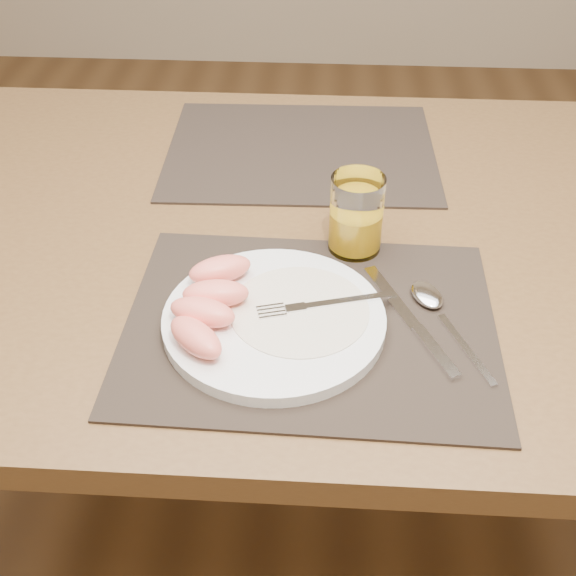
# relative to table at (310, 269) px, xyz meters

# --- Properties ---
(ground) EXTENTS (5.00, 5.00, 0.00)m
(ground) POSITION_rel_table_xyz_m (0.00, 0.00, -0.67)
(ground) COLOR #54381C
(ground) RESTS_ON ground
(table) EXTENTS (1.40, 0.90, 0.75)m
(table) POSITION_rel_table_xyz_m (0.00, 0.00, 0.00)
(table) COLOR brown
(table) RESTS_ON ground
(placemat_near) EXTENTS (0.46, 0.36, 0.00)m
(placemat_near) POSITION_rel_table_xyz_m (0.01, -0.22, 0.09)
(placemat_near) COLOR #2C221B
(placemat_near) RESTS_ON table
(placemat_far) EXTENTS (0.46, 0.36, 0.00)m
(placemat_far) POSITION_rel_table_xyz_m (-0.03, 0.22, 0.09)
(placemat_far) COLOR #2C221B
(placemat_far) RESTS_ON table
(plate) EXTENTS (0.27, 0.27, 0.02)m
(plate) POSITION_rel_table_xyz_m (-0.04, -0.23, 0.10)
(plate) COLOR white
(plate) RESTS_ON placemat_near
(plate_dressing) EXTENTS (0.17, 0.17, 0.00)m
(plate_dressing) POSITION_rel_table_xyz_m (-0.01, -0.22, 0.10)
(plate_dressing) COLOR white
(plate_dressing) RESTS_ON plate
(fork) EXTENTS (0.17, 0.06, 0.00)m
(fork) POSITION_rel_table_xyz_m (0.01, -0.21, 0.11)
(fork) COLOR silver
(fork) RESTS_ON plate
(knife) EXTENTS (0.10, 0.21, 0.01)m
(knife) POSITION_rel_table_xyz_m (0.13, -0.23, 0.09)
(knife) COLOR silver
(knife) RESTS_ON placemat_near
(spoon) EXTENTS (0.09, 0.19, 0.01)m
(spoon) POSITION_rel_table_xyz_m (0.16, -0.18, 0.09)
(spoon) COLOR silver
(spoon) RESTS_ON placemat_near
(juice_glass) EXTENTS (0.07, 0.07, 0.11)m
(juice_glass) POSITION_rel_table_xyz_m (0.06, -0.06, 0.14)
(juice_glass) COLOR white
(juice_glass) RESTS_ON placemat_near
(grapefruit_wedges) EXTENTS (0.10, 0.20, 0.03)m
(grapefruit_wedges) POSITION_rel_table_xyz_m (-0.12, -0.23, 0.12)
(grapefruit_wedges) COLOR #FF7E68
(grapefruit_wedges) RESTS_ON plate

